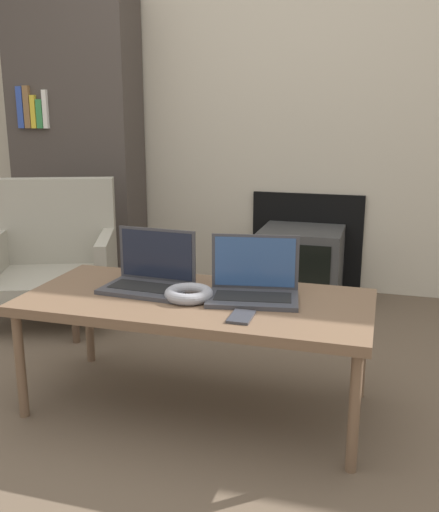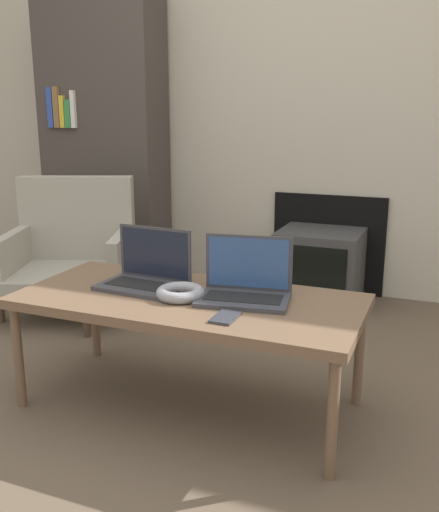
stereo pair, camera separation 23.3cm
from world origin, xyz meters
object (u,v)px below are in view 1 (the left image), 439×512
object	(u,v)px
laptop_right	(254,284)
tv	(301,264)
laptop_left	(150,275)
headphones	(189,294)
phone	(241,317)
armchair	(53,251)

from	to	relation	value
laptop_right	tv	xyz separation A→B (m)	(-0.02, 1.35, -0.27)
laptop_left	headphones	size ratio (longest dim) A/B	1.90
tv	laptop_right	bearing A→B (deg)	-89.17
laptop_left	phone	xyz separation A→B (m)	(0.41, -0.22, -0.05)
headphones	armchair	bearing A→B (deg)	143.39
laptop_left	phone	bearing A→B (deg)	-23.90
headphones	phone	distance (m)	0.26
laptop_right	tv	world-z (taller)	laptop_right
laptop_left	phone	world-z (taller)	laptop_left
laptop_left	tv	bearing A→B (deg)	77.93
laptop_left	headphones	world-z (taller)	laptop_left
laptop_left	headphones	xyz separation A→B (m)	(0.19, -0.09, -0.03)
laptop_left	headphones	bearing A→B (deg)	-20.89
headphones	phone	bearing A→B (deg)	-30.11
headphones	tv	bearing A→B (deg)	82.07
laptop_left	headphones	distance (m)	0.21
armchair	laptop_left	bearing A→B (deg)	-60.19
phone	tv	xyz separation A→B (m)	(-0.03, 1.56, -0.23)
laptop_right	phone	distance (m)	0.22
headphones	laptop_left	bearing A→B (deg)	155.22
laptop_left	laptop_right	world-z (taller)	same
phone	armchair	xyz separation A→B (m)	(-1.28, 0.92, -0.08)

